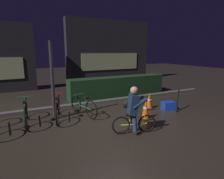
% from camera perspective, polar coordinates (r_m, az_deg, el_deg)
% --- Properties ---
extents(ground_plane, '(40.00, 40.00, 0.00)m').
position_cam_1_polar(ground_plane, '(5.80, 0.94, -10.00)').
color(ground_plane, '#2D261E').
extents(sidewalk_curb, '(12.00, 0.24, 0.12)m').
position_cam_1_polar(sidewalk_curb, '(7.69, -6.76, -4.14)').
color(sidewalk_curb, '#56544F').
rests_on(sidewalk_curb, ground).
extents(hedge_row, '(4.80, 0.70, 0.91)m').
position_cam_1_polar(hedge_row, '(9.13, 1.85, 1.00)').
color(hedge_row, '#19381C').
rests_on(hedge_row, ground).
extents(storefront_right, '(5.95, 0.54, 4.13)m').
position_cam_1_polar(storefront_right, '(13.32, -0.85, 11.24)').
color(storefront_right, '#262328').
rests_on(storefront_right, ground).
extents(street_post, '(0.10, 0.10, 2.42)m').
position_cam_1_polar(street_post, '(6.11, -17.36, 2.38)').
color(street_post, '#2D2D33').
rests_on(street_post, ground).
extents(parked_bike_left_mid, '(0.46, 1.68, 0.77)m').
position_cam_1_polar(parked_bike_left_mid, '(6.17, -24.31, -6.27)').
color(parked_bike_left_mid, black).
rests_on(parked_bike_left_mid, ground).
extents(parked_bike_center_left, '(0.53, 1.68, 0.79)m').
position_cam_1_polar(parked_bike_center_left, '(6.22, -15.91, -5.45)').
color(parked_bike_center_left, black).
rests_on(parked_bike_center_left, ground).
extents(parked_bike_center_right, '(0.51, 1.48, 0.70)m').
position_cam_1_polar(parked_bike_center_right, '(6.42, -8.55, -4.94)').
color(parked_bike_center_right, black).
rests_on(parked_bike_center_right, ground).
extents(traffic_cone_near, '(0.36, 0.36, 0.63)m').
position_cam_1_polar(traffic_cone_near, '(6.15, 10.00, -5.92)').
color(traffic_cone_near, black).
rests_on(traffic_cone_near, ground).
extents(traffic_cone_far, '(0.36, 0.36, 0.58)m').
position_cam_1_polar(traffic_cone_far, '(7.25, 11.04, -3.46)').
color(traffic_cone_far, black).
rests_on(traffic_cone_far, ground).
extents(blue_crate, '(0.50, 0.41, 0.30)m').
position_cam_1_polar(blue_crate, '(7.31, 16.45, -4.64)').
color(blue_crate, '#193DB7').
rests_on(blue_crate, ground).
extents(cyclist, '(1.15, 0.62, 1.25)m').
position_cam_1_polar(cyclist, '(4.98, 6.33, -6.08)').
color(cyclist, black).
rests_on(cyclist, ground).
extents(closed_umbrella, '(0.33, 0.27, 0.80)m').
position_cam_1_polar(closed_umbrella, '(7.21, 19.01, -2.97)').
color(closed_umbrella, black).
rests_on(closed_umbrella, ground).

